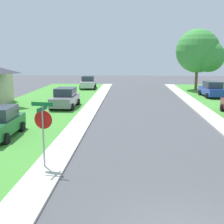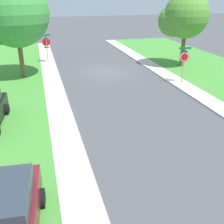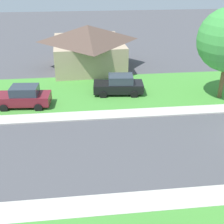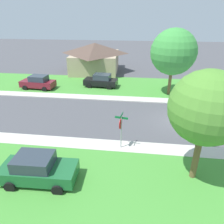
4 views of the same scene
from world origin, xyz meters
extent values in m
plane|color=#4C4C51|center=(0.00, 0.00, 0.00)|extent=(120.00, 120.00, 0.00)
cube|color=beige|center=(4.70, 12.00, 0.05)|extent=(1.40, 56.00, 0.10)
cylinder|color=#9E9EA3|center=(4.67, -4.55, 1.30)|extent=(0.07, 0.07, 2.60)
cylinder|color=red|center=(4.68, -4.60, 2.05)|extent=(0.76, 0.15, 0.76)
cylinder|color=white|center=(4.69, -4.61, 2.05)|extent=(0.66, 0.11, 0.67)
cylinder|color=red|center=(4.69, -4.62, 2.05)|extent=(0.54, 0.09, 0.55)
cube|color=#146B38|center=(4.67, -4.55, 2.69)|extent=(0.91, 0.16, 0.16)
cube|color=#146B38|center=(4.67, -4.55, 2.50)|extent=(0.16, 0.91, 0.16)
cube|color=red|center=(4.68, -4.60, 1.55)|extent=(0.44, 0.09, 0.14)
cylinder|color=#9E9EA3|center=(-4.87, 4.74, 1.30)|extent=(0.07, 0.07, 2.60)
cylinder|color=red|center=(-4.86, 4.79, 2.05)|extent=(0.75, 0.16, 0.76)
cylinder|color=white|center=(-4.85, 4.80, 2.05)|extent=(0.66, 0.12, 0.67)
cylinder|color=red|center=(-4.85, 4.81, 2.05)|extent=(0.54, 0.10, 0.55)
cube|color=#146B38|center=(-4.87, 4.74, 2.69)|extent=(0.91, 0.18, 0.16)
cube|color=#146B38|center=(-4.87, 4.74, 2.50)|extent=(0.18, 0.91, 0.16)
cylinder|color=black|center=(5.96, 15.18, 0.32)|extent=(0.29, 0.66, 0.64)
cylinder|color=black|center=(7.63, 7.29, 0.32)|extent=(0.30, 0.66, 0.64)
cylinder|color=brown|center=(6.87, -0.03, 1.61)|extent=(0.36, 0.36, 3.23)
sphere|color=green|center=(6.87, -0.03, 5.01)|extent=(5.07, 5.07, 5.07)
sphere|color=green|center=(8.02, -0.79, 4.37)|extent=(3.55, 3.55, 3.55)
cylinder|color=brown|center=(-7.28, 0.24, 1.60)|extent=(0.36, 0.36, 3.20)
sphere|color=#539133|center=(-7.28, 0.24, 4.58)|extent=(3.93, 3.93, 3.93)
sphere|color=#539133|center=(-6.40, -0.35, 4.09)|extent=(2.75, 2.75, 2.75)
camera|label=1|loc=(-1.42, -7.02, 4.65)|focal=48.90mm
camera|label=2|loc=(5.53, 22.30, 6.42)|focal=42.89mm
camera|label=3|loc=(-15.33, 11.80, 10.42)|focal=47.55mm
camera|label=4|loc=(-17.42, 3.84, 8.94)|focal=33.43mm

